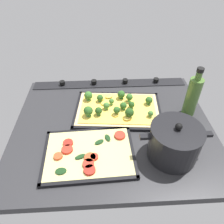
{
  "coord_description": "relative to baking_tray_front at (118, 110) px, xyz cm",
  "views": [
    {
      "loc": [
        4.01,
        65.2,
        63.37
      ],
      "look_at": [
        0.29,
        -2.3,
        4.97
      ],
      "focal_mm": 34.11,
      "sensor_mm": 36.0,
      "label": 1
    }
  ],
  "objects": [
    {
      "name": "veggie_pizza_back",
      "position": [
        12.61,
        24.28,
        0.76
      ],
      "size": [
        31.74,
        23.12,
        1.9
      ],
      "color": "#CBC076",
      "rests_on": "baking_tray_back"
    },
    {
      "name": "broccoli_pizza",
      "position": [
        0.62,
        -0.03,
        1.74
      ],
      "size": [
        38.3,
        26.48,
        6.17
      ],
      "color": "#D3B77F",
      "rests_on": "baking_tray_front"
    },
    {
      "name": "baking_tray_front",
      "position": [
        0.0,
        0.0,
        0.0
      ],
      "size": [
        40.9,
        29.09,
        1.3
      ],
      "color": "black",
      "rests_on": "ground_plane"
    },
    {
      "name": "ground_plane",
      "position": [
        2.76,
        8.61,
        -1.87
      ],
      "size": [
        83.54,
        69.34,
        3.0
      ],
      "primitive_type": "cube",
      "color": "#28282B"
    },
    {
      "name": "baking_tray_back",
      "position": [
        12.52,
        24.2,
        0.01
      ],
      "size": [
        34.23,
        25.61,
        1.3
      ],
      "color": "black",
      "rests_on": "ground_plane"
    },
    {
      "name": "stove_control_panel",
      "position": [
        2.76,
        -22.56,
        0.18
      ],
      "size": [
        80.2,
        7.0,
        2.6
      ],
      "color": "black",
      "rests_on": "ground_plane"
    },
    {
      "name": "oil_bottle",
      "position": [
        -31.39,
        3.1,
        9.19
      ],
      "size": [
        5.59,
        5.59,
        22.86
      ],
      "color": "#476B2D",
      "rests_on": "ground_plane"
    },
    {
      "name": "cooking_pot",
      "position": [
        -17.73,
        25.7,
        6.3
      ],
      "size": [
        24.97,
        18.12,
        15.62
      ],
      "color": "black",
      "rests_on": "ground_plane"
    }
  ]
}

